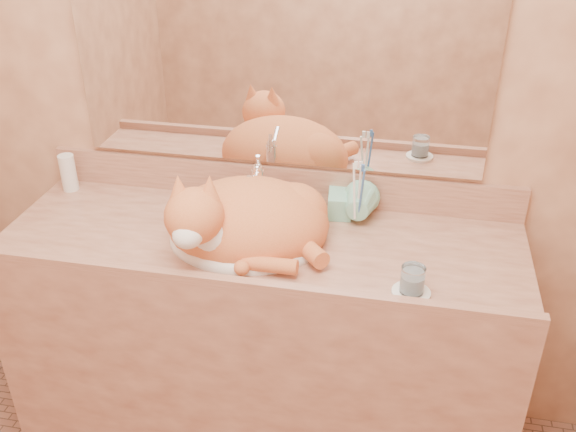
% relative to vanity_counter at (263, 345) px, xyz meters
% --- Properties ---
extents(wall_back, '(2.40, 0.02, 2.50)m').
position_rel_vanity_counter_xyz_m(wall_back, '(0.00, 0.28, 0.82)').
color(wall_back, '#9C6347').
rests_on(wall_back, ground).
extents(vanity_counter, '(1.60, 0.55, 0.85)m').
position_rel_vanity_counter_xyz_m(vanity_counter, '(0.00, 0.00, 0.00)').
color(vanity_counter, brown).
rests_on(vanity_counter, floor).
extents(mirror, '(1.30, 0.02, 0.80)m').
position_rel_vanity_counter_xyz_m(mirror, '(0.00, 0.26, 0.97)').
color(mirror, white).
rests_on(mirror, wall_back).
extents(sink_basin, '(0.51, 0.45, 0.14)m').
position_rel_vanity_counter_xyz_m(sink_basin, '(-0.04, -0.02, 0.50)').
color(sink_basin, white).
rests_on(sink_basin, vanity_counter).
extents(faucet, '(0.09, 0.14, 0.19)m').
position_rel_vanity_counter_xyz_m(faucet, '(-0.04, 0.15, 0.52)').
color(faucet, white).
rests_on(faucet, vanity_counter).
extents(cat, '(0.55, 0.48, 0.27)m').
position_rel_vanity_counter_xyz_m(cat, '(-0.04, -0.04, 0.51)').
color(cat, '#CA5D2E').
rests_on(cat, sink_basin).
extents(soap_dispenser, '(0.08, 0.08, 0.17)m').
position_rel_vanity_counter_xyz_m(soap_dispenser, '(0.22, 0.15, 0.51)').
color(soap_dispenser, '#7DC8AD').
rests_on(soap_dispenser, vanity_counter).
extents(toothbrush_cup, '(0.12, 0.12, 0.11)m').
position_rel_vanity_counter_xyz_m(toothbrush_cup, '(0.28, 0.12, 0.48)').
color(toothbrush_cup, '#7DC8AD').
rests_on(toothbrush_cup, vanity_counter).
extents(toothbrushes, '(0.04, 0.04, 0.23)m').
position_rel_vanity_counter_xyz_m(toothbrushes, '(0.28, 0.12, 0.56)').
color(toothbrushes, white).
rests_on(toothbrushes, toothbrush_cup).
extents(saucer, '(0.10, 0.10, 0.01)m').
position_rel_vanity_counter_xyz_m(saucer, '(0.46, -0.19, 0.43)').
color(saucer, white).
rests_on(saucer, vanity_counter).
extents(water_glass, '(0.06, 0.06, 0.08)m').
position_rel_vanity_counter_xyz_m(water_glass, '(0.46, -0.19, 0.47)').
color(water_glass, white).
rests_on(water_glass, saucer).
extents(lotion_bottle, '(0.05, 0.05, 0.13)m').
position_rel_vanity_counter_xyz_m(lotion_bottle, '(-0.73, 0.19, 0.49)').
color(lotion_bottle, white).
rests_on(lotion_bottle, vanity_counter).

